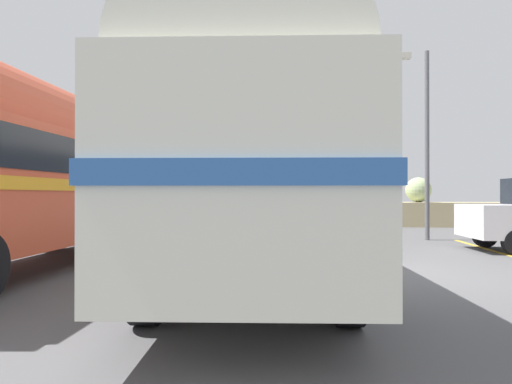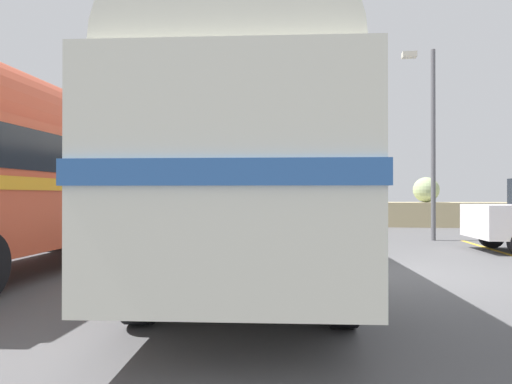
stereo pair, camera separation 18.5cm
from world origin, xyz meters
name	(u,v)px [view 1 (the left image)]	position (x,y,z in m)	size (l,w,h in m)	color
ground	(391,272)	(0.00, 0.00, 0.01)	(32.00, 26.00, 0.02)	#515052
breakwater	(326,211)	(-0.35, 11.81, 0.68)	(31.36, 2.49, 2.45)	tan
vintage_coach	(254,160)	(-2.47, -0.81, 2.05)	(3.01, 8.73, 3.70)	black
second_coach	(25,164)	(-6.99, -0.33, 2.05)	(2.51, 8.60, 3.70)	black
lamp_post	(424,133)	(2.28, 5.74, 3.40)	(0.98, 0.31, 6.00)	#5B5B60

